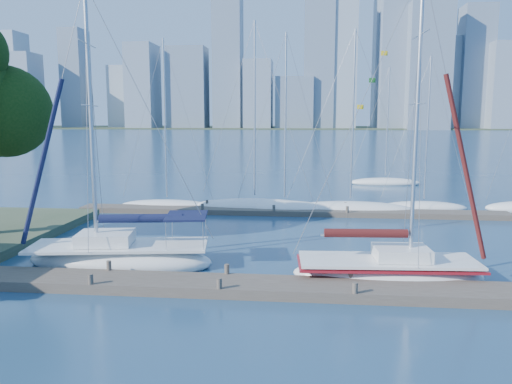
# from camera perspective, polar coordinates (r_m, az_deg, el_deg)

# --- Properties ---
(ground) EXTENTS (700.00, 700.00, 0.00)m
(ground) POSITION_cam_1_polar(r_m,az_deg,el_deg) (20.00, -3.74, -11.18)
(ground) COLOR navy
(ground) RESTS_ON ground
(near_dock) EXTENTS (26.00, 2.00, 0.40)m
(near_dock) POSITION_cam_1_polar(r_m,az_deg,el_deg) (19.93, -3.75, -10.64)
(near_dock) COLOR #463D33
(near_dock) RESTS_ON ground
(far_dock) EXTENTS (30.00, 1.80, 0.36)m
(far_dock) POSITION_cam_1_polar(r_m,az_deg,el_deg) (35.20, 3.76, -2.26)
(far_dock) COLOR #463D33
(far_dock) RESTS_ON ground
(far_shore) EXTENTS (800.00, 100.00, 1.50)m
(far_shore) POSITION_cam_1_polar(r_m,az_deg,el_deg) (338.65, 5.25, 7.29)
(far_shore) COLOR #38472D
(far_shore) RESTS_ON ground
(sailboat_navy) EXTENTS (8.90, 4.02, 12.98)m
(sailboat_navy) POSITION_cam_1_polar(r_m,az_deg,el_deg) (23.69, -15.37, -5.84)
(sailboat_navy) COLOR white
(sailboat_navy) RESTS_ON ground
(sailboat_maroon) EXTENTS (7.97, 3.03, 13.01)m
(sailboat_maroon) POSITION_cam_1_polar(r_m,az_deg,el_deg) (21.52, 14.89, -7.07)
(sailboat_maroon) COLOR white
(sailboat_maroon) RESTS_ON ground
(bg_boat_0) EXTENTS (7.35, 2.73, 12.68)m
(bg_boat_0) POSITION_cam_1_polar(r_m,az_deg,el_deg) (38.03, -10.11, -1.49)
(bg_boat_0) COLOR white
(bg_boat_0) RESTS_ON ground
(bg_boat_1) EXTENTS (9.51, 6.10, 13.85)m
(bg_boat_1) POSITION_cam_1_polar(r_m,az_deg,el_deg) (36.64, -0.15, -1.65)
(bg_boat_1) COLOR white
(bg_boat_1) RESTS_ON ground
(bg_boat_2) EXTENTS (6.91, 2.83, 12.94)m
(bg_boat_2) POSITION_cam_1_polar(r_m,az_deg,el_deg) (36.11, 3.30, -1.82)
(bg_boat_2) COLOR white
(bg_boat_2) RESTS_ON ground
(bg_boat_3) EXTENTS (9.15, 2.54, 13.11)m
(bg_boat_3) POSITION_cam_1_polar(r_m,az_deg,el_deg) (36.42, 10.74, -1.89)
(bg_boat_3) COLOR white
(bg_boat_3) RESTS_ON ground
(bg_boat_4) EXTENTS (6.40, 2.81, 11.36)m
(bg_boat_4) POSITION_cam_1_polar(r_m,az_deg,el_deg) (38.77, 18.62, -1.62)
(bg_boat_4) COLOR white
(bg_boat_4) RESTS_ON ground
(bg_boat_7) EXTENTS (7.15, 2.31, 12.03)m
(bg_boat_7) POSITION_cam_1_polar(r_m,az_deg,el_deg) (52.45, 14.55, 1.10)
(bg_boat_7) COLOR white
(bg_boat_7) RESTS_ON ground
(skyline) EXTENTS (503.47, 51.31, 106.56)m
(skyline) POSITION_cam_1_polar(r_m,az_deg,el_deg) (311.13, 9.80, 13.67)
(skyline) COLOR gray
(skyline) RESTS_ON ground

